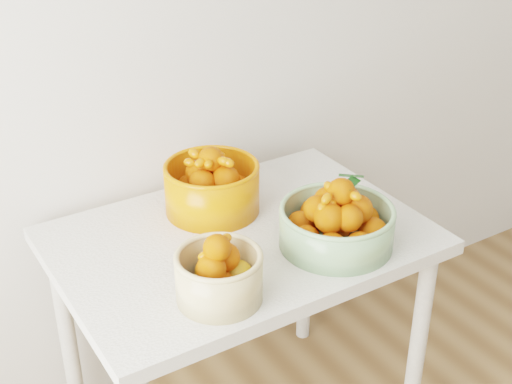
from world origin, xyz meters
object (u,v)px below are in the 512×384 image
(bowl_green, at_px, (337,222))
(bowl_orange, at_px, (212,186))
(bowl_cream, at_px, (219,275))
(table, at_px, (241,263))

(bowl_green, height_order, bowl_orange, same)
(bowl_green, xyz_separation_m, bowl_orange, (-0.19, 0.34, 0.01))
(bowl_green, relative_size, bowl_orange, 0.95)
(bowl_cream, distance_m, bowl_green, 0.38)
(table, height_order, bowl_orange, bowl_orange)
(bowl_cream, xyz_separation_m, bowl_green, (0.38, 0.04, 0.00))
(table, height_order, bowl_cream, bowl_cream)
(table, distance_m, bowl_green, 0.31)
(table, xyz_separation_m, bowl_orange, (-0.00, 0.16, 0.17))
(bowl_orange, bearing_deg, bowl_green, -60.34)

